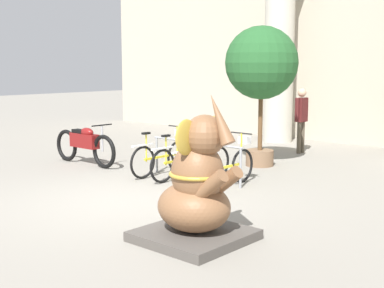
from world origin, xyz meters
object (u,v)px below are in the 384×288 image
Objects in this scene: bicycle_0 at (163,156)px; bicycle_2 at (203,163)px; motorcycle at (85,144)px; person_pedestrian at (301,115)px; elephant_statue at (197,191)px; bicycle_1 at (182,159)px; potted_tree at (261,66)px; bicycle_3 at (227,166)px.

bicycle_2 is at bearing -1.97° from bicycle_0.
person_pedestrian is at bearing 58.90° from motorcycle.
motorcycle is (-5.43, 2.32, -0.18)m from elephant_statue.
elephant_statue is at bearing -39.14° from bicycle_0.
bicycle_1 is 1.02× the size of person_pedestrian.
person_pedestrian reaches higher than bicycle_0.
bicycle_2 is 0.87× the size of elephant_statue.
potted_tree reaches higher than person_pedestrian.
bicycle_2 is 1.00× the size of bicycle_3.
person_pedestrian is at bearing 80.50° from bicycle_0.
bicycle_0 is 0.57m from bicycle_1.
motorcycle is 1.28× the size of person_pedestrian.
bicycle_0 is 0.87× the size of elephant_statue.
bicycle_2 is 0.80× the size of motorcycle.
bicycle_1 is at bearing 135.67° from elephant_statue.
bicycle_0 is at bearing 178.03° from bicycle_2.
potted_tree is (0.21, -2.14, 1.23)m from person_pedestrian.
bicycle_1 and bicycle_2 have the same top height.
person_pedestrian is at bearing 110.35° from elephant_statue.
bicycle_3 reaches higher than motorcycle.
bicycle_3 is at bearing -0.20° from bicycle_0.
bicycle_1 is 4.36m from person_pedestrian.
bicycle_2 is at bearing -84.84° from potted_tree.
bicycle_3 is at bearing -77.27° from person_pedestrian.
elephant_statue is (2.76, -2.69, 0.26)m from bicycle_1.
bicycle_3 is at bearing -70.62° from potted_tree.
person_pedestrian reaches higher than motorcycle.
bicycle_2 is 3.46m from elephant_statue.
person_pedestrian is at bearing 102.73° from bicycle_3.
elephant_statue reaches higher than bicycle_3.
person_pedestrian is at bearing 95.61° from potted_tree.
bicycle_3 is 0.87× the size of elephant_statue.
potted_tree is (-0.76, 2.17, 1.83)m from bicycle_3.
bicycle_1 is 0.55× the size of potted_tree.
bicycle_1 and bicycle_3 have the same top height.
potted_tree reaches higher than motorcycle.
person_pedestrian is (2.83, 4.69, 0.52)m from motorcycle.
bicycle_2 and bicycle_3 have the same top height.
bicycle_0 is at bearing -113.24° from potted_tree.
bicycle_0 is at bearing -99.50° from person_pedestrian.
motorcycle is at bearing -139.99° from potted_tree.
potted_tree reaches higher than bicycle_3.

